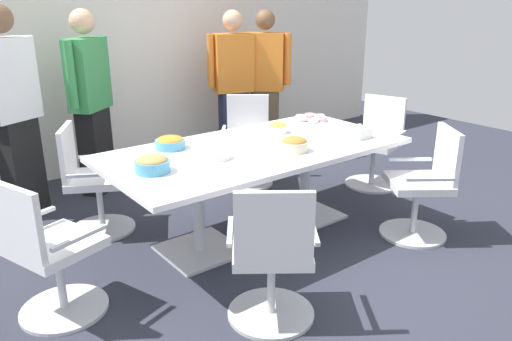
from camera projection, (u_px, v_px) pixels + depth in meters
ground_plane at (256, 232)px, 4.20m from camera, size 10.00×10.00×0.01m
back_wall at (124, 42)px, 5.53m from camera, size 8.00×0.10×2.80m
conference_table at (256, 162)px, 3.99m from camera, size 2.40×1.20×0.75m
office_chair_0 at (376, 147)px, 5.15m from camera, size 0.67×0.67×0.91m
office_chair_1 at (247, 145)px, 5.21m from camera, size 0.76×0.76×0.91m
office_chair_2 at (91, 185)px, 4.10m from camera, size 0.73×0.73×0.91m
office_chair_3 at (49, 257)px, 2.98m from camera, size 0.68×0.68×0.91m
office_chair_4 at (272, 262)px, 2.93m from camera, size 0.76×0.76×0.91m
office_chair_5 at (424, 189)px, 4.03m from camera, size 0.75×0.75×0.91m
person_standing_0 at (13, 110)px, 4.28m from camera, size 0.58×0.39×1.83m
person_standing_1 at (91, 101)px, 4.78m from camera, size 0.53×0.45×1.78m
person_standing_2 at (233, 85)px, 5.78m from camera, size 0.61×0.33×1.74m
person_standing_3 at (265, 83)px, 5.88m from camera, size 0.48×0.50×1.74m
snack_bowl_chips_orange at (170, 142)px, 3.89m from camera, size 0.24×0.24×0.10m
snack_bowl_chips_yellow at (278, 128)px, 4.35m from camera, size 0.17×0.17×0.09m
snack_bowl_pretzels at (294, 144)px, 3.83m from camera, size 0.22×0.22×0.11m
snack_bowl_cookies at (152, 164)px, 3.37m from camera, size 0.24×0.24×0.12m
donut_platter at (311, 118)px, 4.78m from camera, size 0.32×0.31×0.04m
plate_stack at (219, 156)px, 3.66m from camera, size 0.19×0.19×0.04m
napkin_pile at (359, 133)px, 4.20m from camera, size 0.17×0.17×0.08m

